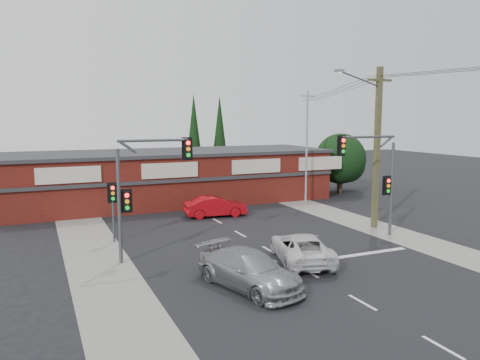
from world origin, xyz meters
name	(u,v)px	position (x,y,z in m)	size (l,w,h in m)	color
ground	(279,256)	(0.00, 0.00, 0.00)	(120.00, 120.00, 0.00)	black
road_strip	(239,233)	(0.00, 5.00, 0.01)	(14.00, 70.00, 0.01)	black
verge_left	(92,249)	(-8.50, 5.00, 0.01)	(3.00, 70.00, 0.02)	gray
verge_right	(354,221)	(8.50, 5.00, 0.01)	(3.00, 70.00, 0.02)	gray
stop_line	(354,255)	(3.50, -1.50, 0.01)	(6.50, 0.35, 0.01)	silver
white_suv	(301,248)	(0.51, -1.29, 0.70)	(2.33, 5.05, 1.40)	silver
silver_suv	(249,270)	(-3.26, -3.41, 0.76)	(2.13, 5.24, 1.52)	gray
red_sedan	(216,206)	(0.44, 10.11, 0.72)	(1.52, 4.36, 1.44)	#A40A10
lane_dashes	(240,234)	(0.00, 4.82, 0.01)	(0.12, 47.25, 0.01)	silver
shop_building	(169,176)	(-0.99, 16.99, 2.13)	(27.30, 8.40, 4.22)	#49130E
tree_cluster	(339,161)	(14.69, 15.44, 2.90)	(5.90, 5.10, 5.50)	#2D2116
conifer_near	(194,132)	(3.50, 24.00, 5.48)	(1.80, 1.80, 9.25)	#2D2116
conifer_far	(220,131)	(7.00, 26.00, 5.48)	(1.80, 1.80, 9.25)	#2D2116
traffic_mast_left	(141,181)	(-6.43, 2.00, 3.93)	(3.77, 0.27, 5.97)	#47494C
traffic_mast_right	(377,170)	(6.86, 1.00, 3.95)	(3.96, 0.27, 5.97)	#47494C
pedestal_signal	(113,200)	(-7.20, 6.01, 2.41)	(0.55, 0.27, 3.38)	#47494C
utility_pole	(376,142)	(8.36, 2.99, 5.40)	(4.38, 0.59, 10.00)	brown
steel_pole	(307,145)	(9.00, 12.00, 4.70)	(1.20, 0.16, 9.00)	gray
power_lines	(452,75)	(8.47, -2.47, 9.04)	(2.01, 29.00, 1.22)	black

